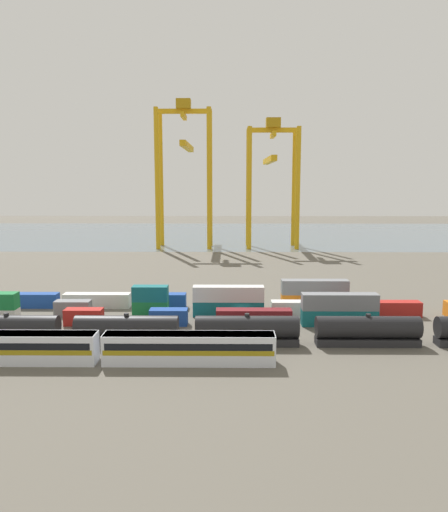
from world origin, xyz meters
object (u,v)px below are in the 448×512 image
object	(u,v)px
shipping_container_4	(254,317)
shipping_container_12	(306,309)
freight_tank_row	(247,330)
shipping_container_13	(385,309)
passenger_train	(100,347)
shipping_container_10	(228,308)
shipping_container_20	(242,301)
gantry_crane_west	(185,160)
shipping_container_18	(97,300)
gantry_crane_central	(272,170)

from	to	relation	value
shipping_container_4	shipping_container_12	world-z (taller)	same
freight_tank_row	shipping_container_13	xyz separation A→B (m)	(24.12, 15.57, -0.87)
passenger_train	shipping_container_13	world-z (taller)	passenger_train
shipping_container_10	shipping_container_20	world-z (taller)	same
shipping_container_13	freight_tank_row	bearing A→B (deg)	-147.17
shipping_container_10	shipping_container_4	bearing A→B (deg)	-53.92
passenger_train	shipping_container_4	distance (m)	26.78
gantry_crane_west	shipping_container_4	bearing A→B (deg)	-79.00
shipping_container_20	shipping_container_13	bearing A→B (deg)	-12.99
shipping_container_12	shipping_container_18	xyz separation A→B (m)	(-37.42, 5.61, 0.00)
freight_tank_row	gantry_crane_central	xyz separation A→B (m)	(12.26, 110.24, 24.44)
passenger_train	shipping_container_20	bearing A→B (deg)	56.88
freight_tank_row	shipping_container_20	bearing A→B (deg)	90.56
shipping_container_12	shipping_container_20	world-z (taller)	same
shipping_container_10	gantry_crane_west	xyz separation A→B (m)	(-15.28, 94.04, 28.82)
passenger_train	shipping_container_10	bearing A→B (deg)	54.78
shipping_container_4	shipping_container_18	size ratio (longest dim) A/B	1.00
gantry_crane_central	freight_tank_row	bearing A→B (deg)	-96.35
shipping_container_10	shipping_container_20	size ratio (longest dim) A/B	2.00
shipping_container_20	gantry_crane_west	size ratio (longest dim) A/B	0.12
passenger_train	gantry_crane_central	xyz separation A→B (m)	(31.14, 117.69, 24.46)
passenger_train	shipping_container_20	size ratio (longest dim) A/B	7.35
passenger_train	gantry_crane_west	xyz separation A→B (m)	(0.97, 117.05, 27.97)
shipping_container_20	gantry_crane_west	distance (m)	94.67
shipping_container_4	shipping_container_20	size ratio (longest dim) A/B	2.00
shipping_container_4	shipping_container_18	world-z (taller)	same
freight_tank_row	shipping_container_13	bearing A→B (deg)	32.83
shipping_container_10	passenger_train	bearing A→B (deg)	-125.22
shipping_container_10	gantry_crane_west	world-z (taller)	gantry_crane_west
shipping_container_18	shipping_container_20	distance (m)	26.47
shipping_container_4	gantry_crane_central	xyz separation A→B (m)	(10.81, 100.28, 25.31)
shipping_container_10	gantry_crane_central	bearing A→B (deg)	81.06
shipping_container_10	shipping_container_13	bearing A→B (deg)	0.00
shipping_container_10	gantry_crane_central	xyz separation A→B (m)	(14.90, 94.67, 25.31)
shipping_container_4	gantry_crane_west	bearing A→B (deg)	101.00
shipping_container_12	shipping_container_18	world-z (taller)	same
freight_tank_row	gantry_crane_central	size ratio (longest dim) A/B	1.88
freight_tank_row	shipping_container_4	xyz separation A→B (m)	(1.45, 9.96, -0.87)
freight_tank_row	shipping_container_12	distance (m)	18.94
shipping_container_12	gantry_crane_west	size ratio (longest dim) A/B	0.24
shipping_container_4	freight_tank_row	bearing A→B (deg)	-98.30
passenger_train	shipping_container_12	xyz separation A→B (m)	(29.63, 23.02, -0.84)
passenger_train	shipping_container_10	size ratio (longest dim) A/B	3.67
shipping_container_20	gantry_crane_west	bearing A→B (deg)	101.33
shipping_container_18	shipping_container_10	bearing A→B (deg)	-13.14
passenger_train	shipping_container_12	size ratio (longest dim) A/B	3.67
passenger_train	shipping_container_20	world-z (taller)	passenger_train
shipping_container_13	shipping_container_10	bearing A→B (deg)	180.00
shipping_container_18	shipping_container_4	bearing A→B (deg)	-21.75
shipping_container_12	gantry_crane_west	world-z (taller)	gantry_crane_west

